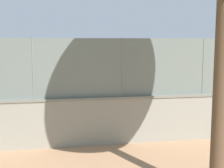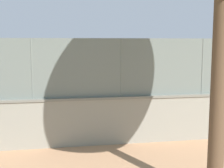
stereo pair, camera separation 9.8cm
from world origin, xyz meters
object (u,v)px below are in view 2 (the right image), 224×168
Objects in this scene: sports_ball at (107,98)px; spare_ball_by_wall at (30,140)px; player_near_wall_returning at (122,84)px; player_baseline_waiting at (56,78)px.

sports_ball reaches higher than spare_ball_by_wall.
player_baseline_waiting is (4.39, -3.85, 0.05)m from player_near_wall_returning.
spare_ball_by_wall is at bearing 86.12° from player_baseline_waiting.
player_near_wall_returning reaches higher than sports_ball.
player_near_wall_returning reaches higher than spare_ball_by_wall.
player_near_wall_returning is 1.50m from sports_ball.
spare_ball_by_wall is (4.11, 8.08, -0.01)m from sports_ball.
player_near_wall_returning is 12.66× the size of sports_ball.
sports_ball is at bearing -116.98° from spare_ball_by_wall.
sports_ball is (1.12, 0.52, -0.85)m from player_near_wall_returning.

